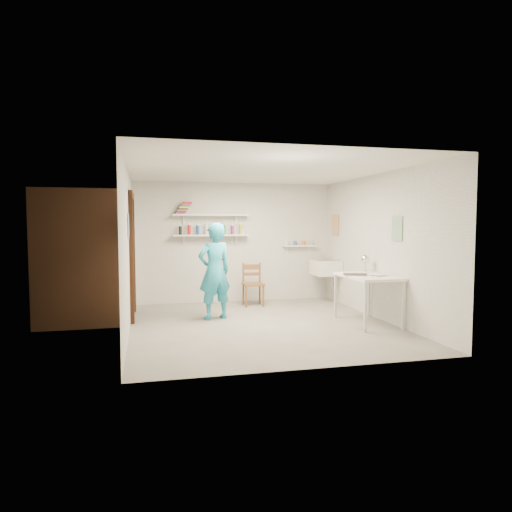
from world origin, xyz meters
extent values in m
cube|color=slate|center=(0.00, 0.00, -0.01)|extent=(4.00, 4.50, 0.02)
cube|color=silver|center=(0.00, 0.00, 2.41)|extent=(4.00, 4.50, 0.02)
cube|color=silver|center=(0.00, 2.26, 1.20)|extent=(4.00, 0.02, 2.40)
cube|color=silver|center=(0.00, -2.26, 1.20)|extent=(4.00, 0.02, 2.40)
cube|color=silver|center=(-2.01, 0.00, 1.20)|extent=(0.02, 4.50, 2.40)
cube|color=silver|center=(2.01, 0.00, 1.20)|extent=(0.02, 4.50, 2.40)
cube|color=black|center=(-1.99, 1.05, 1.00)|extent=(0.02, 0.90, 2.00)
cube|color=brown|center=(-2.70, 1.05, 1.05)|extent=(1.40, 1.50, 2.10)
cube|color=brown|center=(-1.97, 1.05, 2.05)|extent=(0.06, 1.05, 0.10)
cube|color=brown|center=(-1.97, 0.55, 1.00)|extent=(0.06, 0.10, 2.00)
cube|color=brown|center=(-1.97, 1.55, 1.00)|extent=(0.06, 0.10, 2.00)
cube|color=white|center=(-0.50, 2.13, 1.35)|extent=(1.50, 0.22, 0.03)
cube|color=white|center=(-0.50, 2.13, 1.75)|extent=(1.50, 0.22, 0.03)
cube|color=white|center=(1.35, 2.17, 1.12)|extent=(0.70, 0.14, 0.03)
cube|color=#334C7F|center=(-1.99, 0.05, 1.55)|extent=(0.01, 0.28, 0.36)
cube|color=#995933|center=(1.99, 1.80, 1.55)|extent=(0.01, 0.34, 0.42)
cube|color=#3F724C|center=(1.99, -0.55, 1.50)|extent=(0.01, 0.30, 0.38)
cube|color=white|center=(1.75, 1.70, 0.70)|extent=(0.48, 0.60, 0.30)
imported|color=#27A4C6|center=(-0.65, 0.60, 0.80)|extent=(0.67, 0.55, 1.59)
cylinder|color=beige|center=(-0.58, 0.81, 1.06)|extent=(0.28, 0.13, 0.29)
cube|color=brown|center=(0.24, 1.65, 0.42)|extent=(0.40, 0.38, 0.83)
cube|color=white|center=(1.64, -0.31, 0.38)|extent=(0.69, 1.15, 0.77)
sphere|color=silver|center=(1.83, 0.15, 0.99)|extent=(0.14, 0.14, 0.14)
cylinder|color=black|center=(-1.11, 2.13, 1.45)|extent=(0.06, 0.06, 0.17)
cylinder|color=red|center=(-0.94, 2.13, 1.45)|extent=(0.06, 0.06, 0.17)
cylinder|color=blue|center=(-0.76, 2.13, 1.45)|extent=(0.06, 0.06, 0.17)
cylinder|color=white|center=(-0.59, 2.13, 1.45)|extent=(0.06, 0.06, 0.17)
cylinder|color=orange|center=(-0.41, 2.13, 1.45)|extent=(0.06, 0.06, 0.17)
cylinder|color=#268C3F|center=(-0.24, 2.13, 1.45)|extent=(0.06, 0.06, 0.17)
cylinder|color=#8C268C|center=(-0.06, 2.13, 1.45)|extent=(0.06, 0.06, 0.17)
cylinder|color=gold|center=(0.11, 2.13, 1.45)|extent=(0.06, 0.06, 0.17)
cube|color=red|center=(-1.10, 2.13, 1.78)|extent=(0.18, 0.14, 0.03)
cube|color=#1933A5|center=(-1.08, 2.13, 1.81)|extent=(0.18, 0.14, 0.03)
cube|color=orange|center=(-1.06, 2.13, 1.83)|extent=(0.18, 0.14, 0.03)
cube|color=black|center=(-1.04, 2.13, 1.86)|extent=(0.18, 0.14, 0.03)
cube|color=yellow|center=(-1.02, 2.13, 1.89)|extent=(0.18, 0.14, 0.03)
cube|color=#338C4C|center=(-1.00, 2.13, 1.92)|extent=(0.18, 0.14, 0.03)
cube|color=#8C3F8C|center=(-0.98, 2.13, 1.95)|extent=(0.18, 0.14, 0.03)
cube|color=red|center=(-0.96, 2.13, 1.97)|extent=(0.18, 0.14, 0.03)
cylinder|color=silver|center=(1.14, 2.17, 1.18)|extent=(0.07, 0.07, 0.09)
cylinder|color=#335999|center=(1.28, 2.17, 1.18)|extent=(0.07, 0.07, 0.09)
cylinder|color=orange|center=(1.42, 2.17, 1.18)|extent=(0.07, 0.07, 0.09)
cylinder|color=#999999|center=(1.56, 2.17, 1.18)|extent=(0.07, 0.07, 0.09)
cube|color=silver|center=(1.64, -0.31, 0.77)|extent=(0.30, 0.22, 0.00)
cube|color=#4C4742|center=(1.64, -0.31, 0.78)|extent=(0.30, 0.22, 0.00)
cube|color=beige|center=(1.64, -0.31, 0.78)|extent=(0.30, 0.22, 0.00)
cube|color=#383330|center=(1.64, -0.31, 0.78)|extent=(0.30, 0.22, 0.00)
cube|color=silver|center=(1.64, -0.31, 0.79)|extent=(0.30, 0.22, 0.00)
camera|label=1|loc=(-1.73, -6.82, 1.57)|focal=32.00mm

